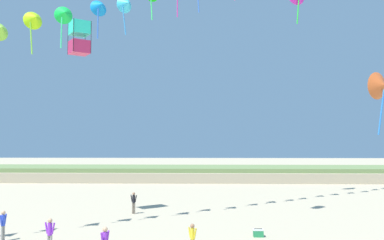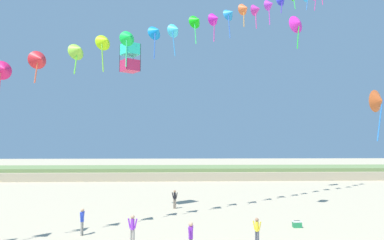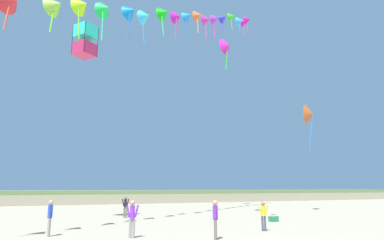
{
  "view_description": "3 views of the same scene",
  "coord_description": "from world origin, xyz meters",
  "px_view_note": "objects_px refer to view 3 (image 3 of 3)",
  "views": [
    {
      "loc": [
        2.7,
        -14.76,
        5.4
      ],
      "look_at": [
        1.99,
        9.69,
        6.71
      ],
      "focal_mm": 38.0,
      "sensor_mm": 36.0,
      "label": 1
    },
    {
      "loc": [
        -2.27,
        -14.57,
        5.62
      ],
      "look_at": [
        -1.2,
        12.11,
        7.52
      ],
      "focal_mm": 32.0,
      "sensor_mm": 36.0,
      "label": 2
    },
    {
      "loc": [
        -8.98,
        -10.67,
        2.22
      ],
      "look_at": [
        -0.53,
        8.0,
        6.3
      ],
      "focal_mm": 32.0,
      "sensor_mm": 36.0,
      "label": 3
    }
  ],
  "objects_px": {
    "person_mid_center": "(50,215)",
    "large_kite_mid_trail": "(85,41)",
    "person_far_left": "(125,205)",
    "person_far_right": "(132,216)",
    "large_kite_high_solo": "(310,114)",
    "person_near_left": "(263,214)",
    "person_near_right": "(215,217)",
    "beach_cooler": "(273,218)",
    "large_kite_low_lead": "(226,46)"
  },
  "relations": [
    {
      "from": "person_far_right",
      "to": "person_near_left",
      "type": "bearing_deg",
      "value": -2.66
    },
    {
      "from": "person_mid_center",
      "to": "person_far_right",
      "type": "bearing_deg",
      "value": -32.29
    },
    {
      "from": "large_kite_high_solo",
      "to": "person_far_left",
      "type": "bearing_deg",
      "value": 177.34
    },
    {
      "from": "person_near_right",
      "to": "beach_cooler",
      "type": "relative_size",
      "value": 2.93
    },
    {
      "from": "person_mid_center",
      "to": "large_kite_mid_trail",
      "type": "bearing_deg",
      "value": 75.85
    },
    {
      "from": "person_far_left",
      "to": "large_kite_mid_trail",
      "type": "height_order",
      "value": "large_kite_mid_trail"
    },
    {
      "from": "person_near_left",
      "to": "person_far_right",
      "type": "height_order",
      "value": "person_far_right"
    },
    {
      "from": "person_far_right",
      "to": "large_kite_high_solo",
      "type": "height_order",
      "value": "large_kite_high_solo"
    },
    {
      "from": "large_kite_low_lead",
      "to": "large_kite_mid_trail",
      "type": "bearing_deg",
      "value": -149.94
    },
    {
      "from": "person_mid_center",
      "to": "person_far_right",
      "type": "distance_m",
      "value": 4.01
    },
    {
      "from": "person_near_left",
      "to": "person_far_left",
      "type": "distance_m",
      "value": 12.01
    },
    {
      "from": "person_far_right",
      "to": "large_kite_high_solo",
      "type": "xyz_separation_m",
      "value": [
        20.41,
        9.88,
        8.5
      ]
    },
    {
      "from": "large_kite_high_solo",
      "to": "person_near_left",
      "type": "bearing_deg",
      "value": -142.78
    },
    {
      "from": "person_near_right",
      "to": "large_kite_mid_trail",
      "type": "relative_size",
      "value": 0.71
    },
    {
      "from": "large_kite_high_solo",
      "to": "large_kite_mid_trail",
      "type": "bearing_deg",
      "value": -178.47
    },
    {
      "from": "person_near_left",
      "to": "large_kite_mid_trail",
      "type": "distance_m",
      "value": 17.69
    },
    {
      "from": "person_far_right",
      "to": "large_kite_mid_trail",
      "type": "relative_size",
      "value": 0.69
    },
    {
      "from": "person_far_left",
      "to": "large_kite_mid_trail",
      "type": "distance_m",
      "value": 12.76
    },
    {
      "from": "large_kite_mid_trail",
      "to": "large_kite_high_solo",
      "type": "height_order",
      "value": "large_kite_mid_trail"
    },
    {
      "from": "person_mid_center",
      "to": "large_kite_mid_trail",
      "type": "relative_size",
      "value": 0.69
    },
    {
      "from": "large_kite_mid_trail",
      "to": "person_near_left",
      "type": "bearing_deg",
      "value": -48.3
    },
    {
      "from": "person_near_left",
      "to": "person_mid_center",
      "type": "relative_size",
      "value": 0.91
    },
    {
      "from": "person_mid_center",
      "to": "large_kite_high_solo",
      "type": "xyz_separation_m",
      "value": [
        23.79,
        7.73,
        8.5
      ]
    },
    {
      "from": "person_near_left",
      "to": "beach_cooler",
      "type": "bearing_deg",
      "value": 47.26
    },
    {
      "from": "person_far_right",
      "to": "large_kite_low_lead",
      "type": "distance_m",
      "value": 32.44
    },
    {
      "from": "person_near_right",
      "to": "large_kite_low_lead",
      "type": "bearing_deg",
      "value": 58.09
    },
    {
      "from": "person_near_left",
      "to": "person_far_right",
      "type": "bearing_deg",
      "value": 177.34
    },
    {
      "from": "person_far_left",
      "to": "person_far_right",
      "type": "height_order",
      "value": "person_far_right"
    },
    {
      "from": "person_near_right",
      "to": "large_kite_high_solo",
      "type": "height_order",
      "value": "large_kite_high_solo"
    },
    {
      "from": "person_near_left",
      "to": "large_kite_high_solo",
      "type": "height_order",
      "value": "large_kite_high_solo"
    },
    {
      "from": "person_near_left",
      "to": "person_far_right",
      "type": "distance_m",
      "value": 6.99
    },
    {
      "from": "person_near_left",
      "to": "person_far_left",
      "type": "xyz_separation_m",
      "value": [
        -4.72,
        11.04,
        0.06
      ]
    },
    {
      "from": "person_far_right",
      "to": "large_kite_mid_trail",
      "type": "bearing_deg",
      "value": 99.69
    },
    {
      "from": "person_near_left",
      "to": "person_near_right",
      "type": "xyz_separation_m",
      "value": [
        -3.78,
        -1.68,
        0.11
      ]
    },
    {
      "from": "person_near_right",
      "to": "person_far_right",
      "type": "xyz_separation_m",
      "value": [
        -3.2,
        2.01,
        -0.01
      ]
    },
    {
      "from": "person_mid_center",
      "to": "large_kite_mid_trail",
      "type": "distance_m",
      "value": 14.13
    },
    {
      "from": "person_far_left",
      "to": "large_kite_low_lead",
      "type": "distance_m",
      "value": 25.86
    },
    {
      "from": "large_kite_low_lead",
      "to": "large_kite_high_solo",
      "type": "xyz_separation_m",
      "value": [
        3.51,
        -10.11,
        -10.67
      ]
    },
    {
      "from": "person_far_left",
      "to": "beach_cooler",
      "type": "distance_m",
      "value": 10.99
    },
    {
      "from": "person_far_left",
      "to": "beach_cooler",
      "type": "xyz_separation_m",
      "value": [
        8.36,
        -7.1,
        -0.71
      ]
    },
    {
      "from": "person_near_left",
      "to": "large_kite_mid_trail",
      "type": "bearing_deg",
      "value": 131.7
    },
    {
      "from": "large_kite_low_lead",
      "to": "large_kite_mid_trail",
      "type": "relative_size",
      "value": 1.76
    },
    {
      "from": "person_near_left",
      "to": "large_kite_mid_trail",
      "type": "xyz_separation_m",
      "value": [
        -8.56,
        9.61,
        12.14
      ]
    },
    {
      "from": "large_kite_low_lead",
      "to": "beach_cooler",
      "type": "relative_size",
      "value": 7.29
    },
    {
      "from": "person_far_right",
      "to": "beach_cooler",
      "type": "xyz_separation_m",
      "value": [
        10.62,
        3.62,
        -0.75
      ]
    },
    {
      "from": "person_far_left",
      "to": "large_kite_high_solo",
      "type": "relative_size",
      "value": 0.35
    },
    {
      "from": "large_kite_mid_trail",
      "to": "large_kite_low_lead",
      "type": "bearing_deg",
      "value": 30.06
    },
    {
      "from": "person_far_left",
      "to": "beach_cooler",
      "type": "height_order",
      "value": "person_far_left"
    },
    {
      "from": "large_kite_low_lead",
      "to": "person_near_right",
      "type": "bearing_deg",
      "value": -121.91
    },
    {
      "from": "beach_cooler",
      "to": "person_far_left",
      "type": "bearing_deg",
      "value": 139.64
    }
  ]
}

